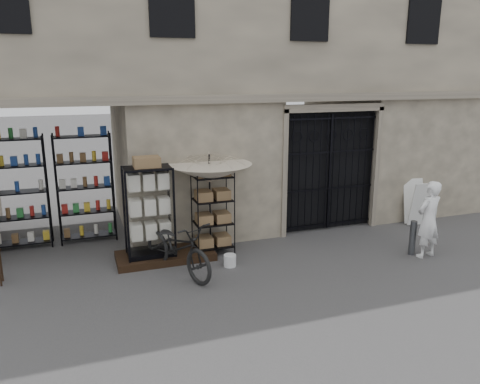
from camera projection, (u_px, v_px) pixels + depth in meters
name	position (u px, v px, depth m)	size (l,w,h in m)	color
ground	(302.00, 272.00, 9.13)	(80.00, 80.00, 0.00)	#252528
main_building	(235.00, 43.00, 11.68)	(14.00, 4.00, 9.00)	tan
shop_recess	(53.00, 184.00, 9.87)	(3.00, 1.70, 3.00)	black
shop_shelving	(52.00, 190.00, 10.37)	(2.70, 0.50, 2.50)	black
iron_gate	(326.00, 169.00, 11.41)	(2.50, 0.21, 3.00)	black
step_platform	(165.00, 256.00, 9.75)	(2.00, 0.90, 0.15)	black
display_cabinet	(149.00, 216.00, 9.40)	(1.06, 0.87, 1.99)	black
wire_rack	(213.00, 213.00, 9.93)	(0.91, 0.76, 1.80)	black
market_umbrella	(209.00, 168.00, 9.80)	(1.80, 1.82, 2.56)	black
white_bucket	(230.00, 260.00, 9.39)	(0.25, 0.25, 0.24)	silver
bicycle	(178.00, 273.00, 9.08)	(0.72, 1.08, 2.06)	black
steel_bollard	(413.00, 238.00, 9.94)	(0.14, 0.14, 0.75)	#4D5054
shopkeeper	(425.00, 256.00, 9.93)	(0.60, 1.64, 0.39)	white
easel_sign	(417.00, 203.00, 11.88)	(0.62, 0.69, 1.13)	silver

